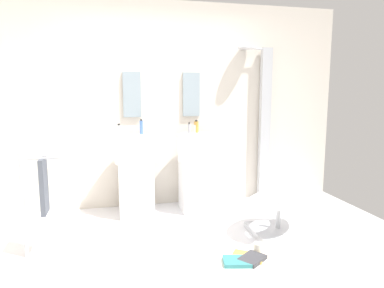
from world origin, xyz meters
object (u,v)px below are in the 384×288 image
towel_rack (41,189)px  magazine_charcoal (252,259)px  pedestal_sink_right (197,169)px  coffee_mug (258,248)px  soap_bottle_white (119,131)px  soap_bottle_amber (196,127)px  magazine_ochre (248,257)px  soap_bottle_blue (141,127)px  soap_bottle_grey (189,128)px  lounge_chair (279,201)px  shower_column (264,121)px  pedestal_sink_left (135,172)px  magazine_teal (238,261)px

towel_rack → magazine_charcoal: size_ratio=3.96×
pedestal_sink_right → coffee_mug: 1.42m
soap_bottle_white → soap_bottle_amber: soap_bottle_amber is taller
magazine_ochre → soap_bottle_white: bearing=161.4°
coffee_mug → soap_bottle_blue: (-0.92, 1.44, 0.99)m
pedestal_sink_right → soap_bottle_grey: (-0.07, 0.14, 0.50)m
lounge_chair → soap_bottle_amber: soap_bottle_amber is taller
magazine_ochre → soap_bottle_white: soap_bottle_white is taller
coffee_mug → soap_bottle_white: (-1.19, 1.32, 0.97)m
shower_column → coffee_mug: size_ratio=22.19×
magazine_ochre → soap_bottle_grey: bearing=131.2°
magazine_ochre → coffee_mug: bearing=61.2°
coffee_mug → soap_bottle_white: size_ratio=0.63×
towel_rack → soap_bottle_grey: bearing=33.4°
soap_bottle_grey → soap_bottle_blue: bearing=-179.2°
pedestal_sink_right → lounge_chair: 1.14m
pedestal_sink_left → soap_bottle_amber: 0.95m
shower_column → magazine_teal: shower_column is taller
soap_bottle_white → soap_bottle_grey: 0.88m
pedestal_sink_left → soap_bottle_blue: soap_bottle_blue is taller
pedestal_sink_right → magazine_teal: 1.54m
shower_column → pedestal_sink_right: bearing=-164.9°
soap_bottle_blue → soap_bottle_amber: soap_bottle_blue is taller
shower_column → coffee_mug: bearing=-115.3°
soap_bottle_blue → soap_bottle_amber: (0.70, 0.03, -0.01)m
soap_bottle_white → magazine_charcoal: bearing=-53.5°
towel_rack → soap_bottle_white: 1.23m
soap_bottle_grey → pedestal_sink_right: bearing=-63.3°
shower_column → magazine_ochre: bearing=-118.0°
lounge_chair → soap_bottle_blue: 1.82m
magazine_charcoal → pedestal_sink_left: bearing=84.2°
magazine_ochre → soap_bottle_grey: size_ratio=2.05×
pedestal_sink_left → pedestal_sink_right: same height
magazine_charcoal → soap_bottle_blue: (-0.81, 1.58, 1.02)m
shower_column → soap_bottle_white: shower_column is taller
soap_bottle_white → soap_bottle_grey: soap_bottle_white is taller
soap_bottle_blue → pedestal_sink_left: bearing=-125.3°
pedestal_sink_right → lounge_chair: (0.64, -0.93, -0.17)m
lounge_chair → magazine_charcoal: bearing=-134.2°
magazine_teal → soap_bottle_white: bearing=135.2°
magazine_ochre → soap_bottle_blue: bearing=151.7°
lounge_chair → magazine_charcoal: 0.79m
magazine_charcoal → soap_bottle_blue: bearing=79.5°
pedestal_sink_left → lounge_chair: bearing=-33.4°
lounge_chair → pedestal_sink_right: bearing=124.9°
towel_rack → soap_bottle_amber: (1.68, 1.07, 0.41)m
pedestal_sink_left → pedestal_sink_right: bearing=0.0°
pedestal_sink_right → soap_bottle_grey: soap_bottle_grey is taller
pedestal_sink_left → pedestal_sink_right: 0.76m
magazine_charcoal → magazine_teal: same height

